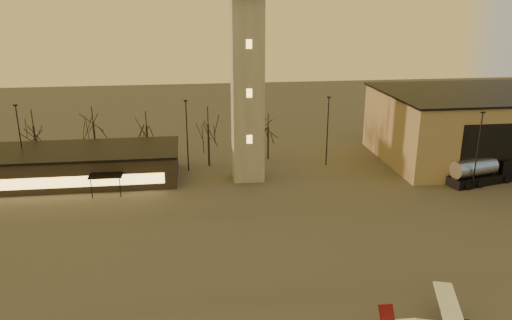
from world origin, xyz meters
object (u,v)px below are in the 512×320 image
(control_tower, at_px, (247,56))
(hangar, at_px, (484,126))
(fuel_truck, at_px, (480,173))
(terminal, at_px, (82,165))

(control_tower, relative_size, hangar, 1.07)
(control_tower, height_order, fuel_truck, control_tower)
(control_tower, xyz_separation_m, fuel_truck, (30.15, -6.01, -14.96))
(control_tower, bearing_deg, hangar, 6.31)
(terminal, height_order, fuel_truck, terminal)
(hangar, distance_m, fuel_truck, 12.18)
(control_tower, height_order, terminal, control_tower)
(terminal, distance_m, fuel_truck, 52.76)
(terminal, relative_size, fuel_truck, 2.62)
(hangar, height_order, terminal, hangar)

